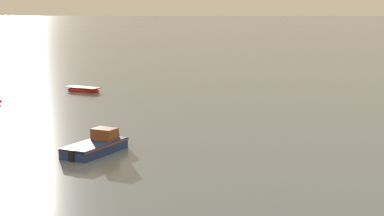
% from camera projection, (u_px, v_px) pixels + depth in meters
% --- Properties ---
extents(motorboat_moored_1, '(4.06, 5.80, 2.10)m').
position_uv_depth(motorboat_moored_1, '(103.00, 146.00, 40.62)').
color(motorboat_moored_1, navy).
rests_on(motorboat_moored_1, ground).
extents(rowboat_moored_0, '(4.34, 3.11, 0.65)m').
position_uv_depth(rowboat_moored_0, '(83.00, 90.00, 67.22)').
color(rowboat_moored_0, red).
rests_on(rowboat_moored_0, ground).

